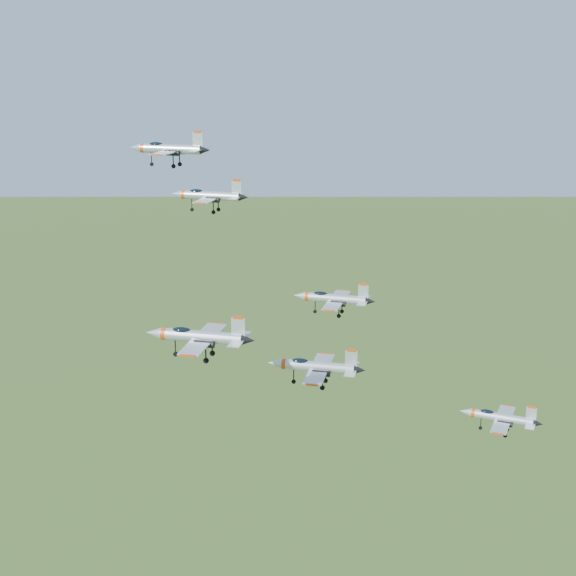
% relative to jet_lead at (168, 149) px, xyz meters
% --- Properties ---
extents(jet_lead, '(13.24, 10.95, 3.54)m').
position_rel_jet_lead_xyz_m(jet_lead, '(0.00, 0.00, 0.00)').
color(jet_lead, silver).
extents(jet_left_high, '(10.88, 9.02, 2.91)m').
position_rel_jet_lead_xyz_m(jet_left_high, '(13.00, -13.61, -4.11)').
color(jet_left_high, silver).
extents(jet_right_high, '(12.64, 10.53, 3.38)m').
position_rel_jet_lead_xyz_m(jet_right_high, '(20.93, -33.50, -16.02)').
color(jet_right_high, silver).
extents(jet_left_low, '(11.45, 9.49, 3.06)m').
position_rel_jet_lead_xyz_m(jet_left_low, '(28.69, -8.17, -18.18)').
color(jet_left_low, silver).
extents(jet_right_low, '(12.44, 10.38, 3.33)m').
position_rel_jet_lead_xyz_m(jet_right_low, '(29.99, -19.78, -23.53)').
color(jet_right_low, silver).
extents(jet_trail, '(10.51, 8.67, 2.81)m').
position_rel_jet_lead_xyz_m(jet_trail, '(52.02, -11.19, -30.71)').
color(jet_trail, silver).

